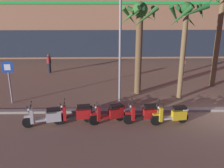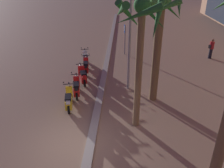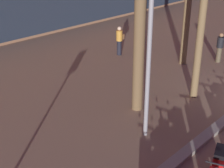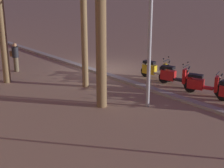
% 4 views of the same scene
% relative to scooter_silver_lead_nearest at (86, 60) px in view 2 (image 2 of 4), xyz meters
% --- Properties ---
extents(ground_plane, '(200.00, 200.00, 0.00)m').
position_rel_scooter_silver_lead_nearest_xyz_m(ground_plane, '(8.62, 1.03, -0.45)').
color(ground_plane, '#93755B').
extents(curb_strip, '(60.00, 0.36, 0.12)m').
position_rel_scooter_silver_lead_nearest_xyz_m(curb_strip, '(8.62, 1.48, -0.39)').
color(curb_strip, gray).
rests_on(curb_strip, ground).
extents(scooter_silver_lead_nearest, '(1.84, 0.71, 1.17)m').
position_rel_scooter_silver_lead_nearest_xyz_m(scooter_silver_lead_nearest, '(0.00, 0.00, 0.00)').
color(scooter_silver_lead_nearest, black).
rests_on(scooter_silver_lead_nearest, ground).
extents(scooter_red_last_in_row, '(1.78, 0.61, 1.17)m').
position_rel_scooter_silver_lead_nearest_xyz_m(scooter_red_last_in_row, '(1.38, 0.23, 0.02)').
color(scooter_red_last_in_row, black).
rests_on(scooter_red_last_in_row, ground).
extents(scooter_red_second_in_line, '(1.74, 0.83, 1.04)m').
position_rel_scooter_silver_lead_nearest_xyz_m(scooter_red_second_in_line, '(2.91, 0.26, 0.01)').
color(scooter_red_second_in_line, black).
rests_on(scooter_red_second_in_line, ground).
extents(scooter_red_mid_centre, '(1.77, 0.65, 1.17)m').
position_rel_scooter_silver_lead_nearest_xyz_m(scooter_red_mid_centre, '(4.51, 0.19, 0.02)').
color(scooter_red_mid_centre, black).
rests_on(scooter_red_mid_centre, ground).
extents(scooter_yellow_far_back, '(1.83, 0.65, 1.17)m').
position_rel_scooter_silver_lead_nearest_xyz_m(scooter_yellow_far_back, '(5.79, 0.04, 0.01)').
color(scooter_yellow_far_back, black).
rests_on(scooter_yellow_far_back, ground).
extents(crossing_sign, '(0.60, 0.14, 2.40)m').
position_rel_scooter_silver_lead_nearest_xyz_m(crossing_sign, '(-2.64, 2.81, 1.06)').
color(crossing_sign, '#939399').
rests_on(crossing_sign, ground).
extents(palm_tree_by_mall_entrance, '(2.09, 2.10, 5.48)m').
position_rel_scooter_silver_lead_nearest_xyz_m(palm_tree_by_mall_entrance, '(7.07, 3.30, 3.73)').
color(palm_tree_by_mall_entrance, olive).
rests_on(palm_tree_by_mall_entrance, ground).
extents(palm_tree_near_sign, '(2.21, 2.32, 5.51)m').
position_rel_scooter_silver_lead_nearest_xyz_m(palm_tree_near_sign, '(4.69, 4.36, 3.58)').
color(palm_tree_near_sign, brown).
rests_on(palm_tree_near_sign, ground).
extents(pedestrian_window_shopping, '(0.39, 0.45, 1.55)m').
position_rel_scooter_silver_lead_nearest_xyz_m(pedestrian_window_shopping, '(-2.00, 9.55, 0.37)').
color(pedestrian_window_shopping, black).
rests_on(pedestrian_window_shopping, ground).
extents(street_lamp, '(0.36, 0.36, 6.42)m').
position_rel_scooter_silver_lead_nearest_xyz_m(street_lamp, '(3.49, 3.04, 3.49)').
color(street_lamp, '#939399').
rests_on(street_lamp, ground).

